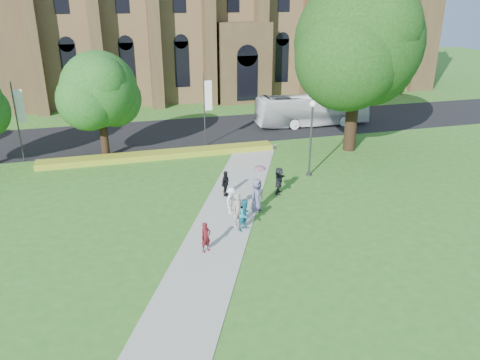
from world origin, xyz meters
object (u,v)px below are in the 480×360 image
object	(u,v)px
streetlamp	(311,129)
large_tree	(358,43)
pedestrian_0	(206,237)
tour_coach	(312,110)

from	to	relation	value
streetlamp	large_tree	bearing A→B (deg)	39.29
large_tree	pedestrian_0	xyz separation A→B (m)	(-14.59, -12.84, -7.57)
large_tree	tour_coach	xyz separation A→B (m)	(0.24, 7.97, -6.83)
large_tree	tour_coach	bearing A→B (deg)	88.26
streetlamp	large_tree	world-z (taller)	large_tree
streetlamp	tour_coach	distance (m)	13.84
large_tree	streetlamp	bearing A→B (deg)	-140.71
tour_coach	large_tree	bearing A→B (deg)	-179.01
streetlamp	pedestrian_0	size ratio (longest dim) A/B	3.45
tour_coach	pedestrian_0	distance (m)	25.57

